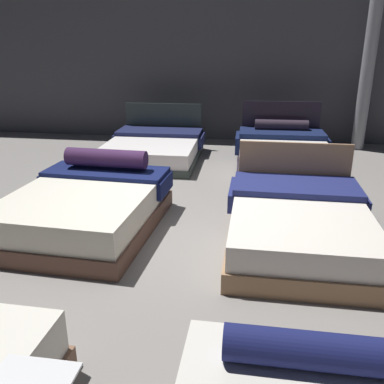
{
  "coord_description": "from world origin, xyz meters",
  "views": [
    {
      "loc": [
        0.69,
        -4.25,
        2.03
      ],
      "look_at": [
        0.03,
        -0.03,
        0.49
      ],
      "focal_mm": 38.53,
      "sensor_mm": 36.0,
      "label": 1
    }
  ],
  "objects_px": {
    "bed_3": "(298,223)",
    "support_pillar": "(369,59)",
    "bed_5": "(283,152)",
    "bed_2": "(86,207)",
    "bed_4": "(154,148)"
  },
  "relations": [
    {
      "from": "bed_4",
      "to": "support_pillar",
      "type": "distance_m",
      "value": 4.45
    },
    {
      "from": "bed_2",
      "to": "bed_5",
      "type": "bearing_deg",
      "value": 54.36
    },
    {
      "from": "bed_4",
      "to": "bed_3",
      "type": "bearing_deg",
      "value": -54.61
    },
    {
      "from": "bed_5",
      "to": "support_pillar",
      "type": "height_order",
      "value": "support_pillar"
    },
    {
      "from": "bed_2",
      "to": "bed_5",
      "type": "xyz_separation_m",
      "value": [
        2.37,
        3.0,
        -0.01
      ]
    },
    {
      "from": "bed_2",
      "to": "bed_5",
      "type": "distance_m",
      "value": 3.82
    },
    {
      "from": "bed_3",
      "to": "support_pillar",
      "type": "height_order",
      "value": "support_pillar"
    },
    {
      "from": "bed_4",
      "to": "support_pillar",
      "type": "height_order",
      "value": "support_pillar"
    },
    {
      "from": "support_pillar",
      "to": "bed_3",
      "type": "bearing_deg",
      "value": -109.02
    },
    {
      "from": "bed_2",
      "to": "support_pillar",
      "type": "bearing_deg",
      "value": 51.59
    },
    {
      "from": "bed_2",
      "to": "support_pillar",
      "type": "relative_size",
      "value": 0.59
    },
    {
      "from": "bed_3",
      "to": "bed_5",
      "type": "xyz_separation_m",
      "value": [
        -0.01,
        3.05,
        0.01
      ]
    },
    {
      "from": "bed_5",
      "to": "support_pillar",
      "type": "distance_m",
      "value": 2.67
    },
    {
      "from": "bed_2",
      "to": "bed_4",
      "type": "bearing_deg",
      "value": 91.99
    },
    {
      "from": "bed_3",
      "to": "support_pillar",
      "type": "xyz_separation_m",
      "value": [
        1.58,
        4.58,
        1.51
      ]
    }
  ]
}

